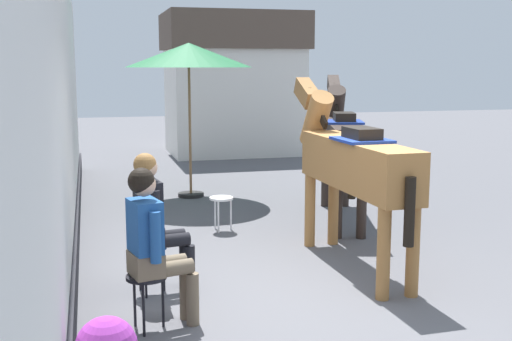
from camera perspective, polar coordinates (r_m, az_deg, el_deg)
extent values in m
plane|color=#56565B|center=(9.24, -0.42, -4.60)|extent=(40.00, 40.00, 0.00)
cube|color=white|center=(7.22, -17.43, 4.77)|extent=(0.30, 14.00, 3.40)
cube|color=black|center=(7.48, -16.71, -6.89)|extent=(0.34, 14.00, 0.36)
cube|color=silver|center=(16.51, -2.02, 6.07)|extent=(3.20, 2.40, 2.60)
cube|color=brown|center=(16.50, -2.05, 12.14)|extent=(3.40, 2.60, 0.90)
cylinder|color=black|center=(5.55, -9.64, -9.22)|extent=(0.34, 0.34, 0.03)
cylinder|color=black|center=(5.67, -8.20, -11.35)|extent=(0.02, 0.02, 0.45)
cylinder|color=black|center=(5.72, -10.64, -11.24)|extent=(0.02, 0.02, 0.45)
cylinder|color=black|center=(5.50, -9.87, -12.05)|extent=(0.02, 0.02, 0.45)
cube|color=brown|center=(5.51, -9.67, -8.09)|extent=(0.31, 0.37, 0.20)
cube|color=#1E4C8C|center=(5.43, -9.76, -4.86)|extent=(0.29, 0.38, 0.44)
sphere|color=tan|center=(5.35, -9.86, -1.22)|extent=(0.20, 0.20, 0.20)
sphere|color=black|center=(5.34, -10.08, -0.92)|extent=(0.22, 0.22, 0.22)
cylinder|color=brown|center=(5.66, -8.07, -8.12)|extent=(0.40, 0.21, 0.13)
cylinder|color=brown|center=(5.82, -6.21, -10.71)|extent=(0.11, 0.11, 0.46)
cylinder|color=brown|center=(5.51, -7.50, -8.57)|extent=(0.40, 0.21, 0.13)
cylinder|color=brown|center=(5.68, -5.60, -11.21)|extent=(0.11, 0.11, 0.46)
cylinder|color=#1E4C8C|center=(5.63, -10.19, -4.88)|extent=(0.09, 0.09, 0.42)
cylinder|color=#1E4C8C|center=(5.26, -8.86, -5.85)|extent=(0.09, 0.09, 0.42)
cylinder|color=#194C99|center=(6.41, -9.39, -6.68)|extent=(0.34, 0.34, 0.03)
cylinder|color=black|center=(6.51, -8.12, -8.60)|extent=(0.02, 0.02, 0.45)
cylinder|color=black|center=(6.58, -10.19, -8.47)|extent=(0.02, 0.02, 0.45)
cylinder|color=black|center=(6.35, -9.68, -9.10)|extent=(0.02, 0.02, 0.45)
cube|color=black|center=(6.38, -9.41, -5.69)|extent=(0.28, 0.35, 0.20)
cube|color=black|center=(6.31, -9.49, -2.87)|extent=(0.27, 0.37, 0.44)
sphere|color=tan|center=(6.24, -9.58, 0.27)|extent=(0.20, 0.20, 0.20)
sphere|color=olive|center=(6.23, -9.76, 0.53)|extent=(0.22, 0.22, 0.22)
cylinder|color=black|center=(6.51, -7.94, -5.80)|extent=(0.40, 0.19, 0.13)
cylinder|color=black|center=(6.65, -6.29, -8.15)|extent=(0.11, 0.11, 0.46)
cylinder|color=black|center=(6.36, -7.56, -6.15)|extent=(0.40, 0.19, 0.13)
cylinder|color=black|center=(6.50, -5.87, -8.54)|extent=(0.11, 0.11, 0.46)
cylinder|color=black|center=(6.51, -9.73, -2.95)|extent=(0.09, 0.09, 0.42)
cylinder|color=black|center=(6.13, -8.85, -3.68)|extent=(0.09, 0.09, 0.42)
cube|color=#9E6B38|center=(7.04, 8.89, 0.55)|extent=(0.50, 2.21, 0.52)
cylinder|color=#9E6B38|center=(7.99, 4.78, -3.51)|extent=(0.13, 0.13, 0.90)
cylinder|color=#9E6B38|center=(8.11, 6.83, -3.36)|extent=(0.13, 0.13, 0.90)
cylinder|color=#9E6B38|center=(6.28, 11.17, -7.21)|extent=(0.13, 0.13, 0.90)
cylinder|color=#9E6B38|center=(6.43, 13.65, -6.92)|extent=(0.13, 0.13, 0.90)
cylinder|color=#9E6B38|center=(8.09, 5.35, 4.52)|extent=(0.30, 0.64, 0.73)
cube|color=#9E6B38|center=(8.39, 4.52, 6.80)|extent=(0.19, 0.53, 0.40)
cube|color=black|center=(8.06, 5.42, 5.51)|extent=(0.06, 0.63, 0.48)
cylinder|color=black|center=(6.09, 13.37, -3.57)|extent=(0.10, 0.10, 0.65)
cube|color=navy|center=(6.91, 9.30, 2.68)|extent=(0.52, 0.61, 0.03)
cube|color=black|center=(6.90, 9.31, 3.26)|extent=(0.29, 0.45, 0.12)
cube|color=#2D231E|center=(9.23, 7.66, 2.62)|extent=(1.03, 2.24, 0.52)
cylinder|color=#2D231E|center=(10.28, 6.14, -0.67)|extent=(0.13, 0.13, 0.90)
cylinder|color=#2D231E|center=(10.31, 7.86, -0.68)|extent=(0.13, 0.13, 0.90)
cylinder|color=#2D231E|center=(8.38, 7.19, -2.95)|extent=(0.13, 0.13, 0.90)
cylinder|color=#2D231E|center=(8.42, 9.29, -2.95)|extent=(0.13, 0.13, 0.90)
cylinder|color=#2D231E|center=(10.38, 7.01, 5.53)|extent=(0.44, 0.68, 0.73)
cube|color=#2D231E|center=(10.71, 6.87, 7.28)|extent=(0.32, 0.56, 0.40)
cube|color=black|center=(10.36, 7.03, 6.29)|extent=(0.21, 0.62, 0.48)
cylinder|color=black|center=(8.14, 8.46, -0.22)|extent=(0.12, 0.12, 0.65)
cube|color=navy|center=(9.10, 7.76, 4.27)|extent=(0.65, 0.72, 0.03)
cube|color=black|center=(9.10, 7.77, 4.71)|extent=(0.39, 0.50, 0.12)
cylinder|color=black|center=(11.11, -5.75, -2.13)|extent=(0.44, 0.44, 0.06)
cylinder|color=olive|center=(10.95, -5.84, 3.37)|extent=(0.04, 0.04, 2.20)
cone|color=#1E6638|center=(10.89, -5.95, 10.08)|extent=(2.10, 2.10, 0.40)
cylinder|color=white|center=(8.72, -3.07, -2.46)|extent=(0.32, 0.32, 0.03)
cylinder|color=silver|center=(8.79, -2.23, -3.88)|extent=(0.02, 0.02, 0.43)
cylinder|color=silver|center=(8.86, -3.62, -3.79)|extent=(0.02, 0.02, 0.43)
cylinder|color=silver|center=(8.65, -3.33, -4.12)|extent=(0.02, 0.02, 0.43)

